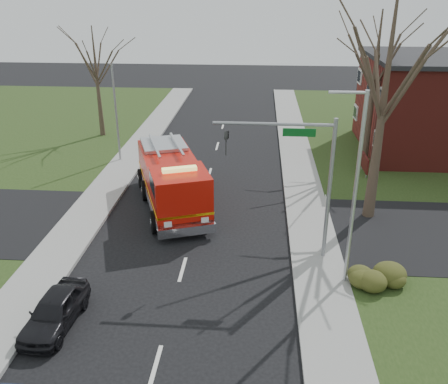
{
  "coord_description": "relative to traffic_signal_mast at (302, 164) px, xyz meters",
  "views": [
    {
      "loc": [
        3.26,
        -18.17,
        11.94
      ],
      "look_at": [
        1.57,
        4.39,
        2.0
      ],
      "focal_mm": 38.0,
      "sensor_mm": 36.0,
      "label": 1
    }
  ],
  "objects": [
    {
      "name": "bare_tree_far",
      "position": [
        5.79,
        13.5,
        1.78
      ],
      "size": [
        5.25,
        5.25,
        10.5
      ],
      "color": "#372820",
      "rests_on": "ground"
    },
    {
      "name": "bare_tree_near",
      "position": [
        4.29,
        4.5,
        2.71
      ],
      "size": [
        6.0,
        6.0,
        12.0
      ],
      "color": "#372820",
      "rests_on": "ground"
    },
    {
      "name": "streetlight_pole",
      "position": [
        1.93,
        -2.0,
        -0.16
      ],
      "size": [
        1.48,
        0.16,
        8.4
      ],
      "color": "#B7BABF",
      "rests_on": "ground"
    },
    {
      "name": "bare_tree_left",
      "position": [
        -15.21,
        18.5,
        0.86
      ],
      "size": [
        4.5,
        4.5,
        9.0
      ],
      "color": "#372820",
      "rests_on": "ground"
    },
    {
      "name": "parked_car_maroon",
      "position": [
        -9.41,
        -5.64,
        -4.06
      ],
      "size": [
        1.77,
        3.89,
        1.29
      ],
      "primitive_type": "imported",
      "rotation": [
        0.0,
        0.0,
        -0.07
      ],
      "color": "black",
      "rests_on": "ground"
    },
    {
      "name": "traffic_signal_mast",
      "position": [
        0.0,
        0.0,
        0.0
      ],
      "size": [
        5.29,
        0.18,
        6.8
      ],
      "color": "gray",
      "rests_on": "ground"
    },
    {
      "name": "sidewalk_right",
      "position": [
        0.99,
        -1.5,
        -4.63
      ],
      "size": [
        2.4,
        80.0,
        0.15
      ],
      "primitive_type": "cube",
      "color": "gray",
      "rests_on": "ground"
    },
    {
      "name": "utility_pole_far",
      "position": [
        -12.01,
        12.5,
        -1.21
      ],
      "size": [
        0.14,
        0.14,
        7.0
      ],
      "primitive_type": "cylinder",
      "color": "gray",
      "rests_on": "ground"
    },
    {
      "name": "sidewalk_left",
      "position": [
        -11.41,
        -1.5,
        -4.63
      ],
      "size": [
        2.4,
        80.0,
        0.15
      ],
      "primitive_type": "cube",
      "color": "gray",
      "rests_on": "ground"
    },
    {
      "name": "fire_engine",
      "position": [
        -6.78,
        5.03,
        -3.14
      ],
      "size": [
        5.64,
        9.06,
        3.46
      ],
      "rotation": [
        0.0,
        0.0,
        0.34
      ],
      "color": "#BA1208",
      "rests_on": "ground"
    },
    {
      "name": "health_center_sign",
      "position": [
        5.29,
        11.0,
        -3.83
      ],
      "size": [
        0.12,
        2.0,
        1.4
      ],
      "color": "#42110F",
      "rests_on": "ground"
    },
    {
      "name": "ground",
      "position": [
        -5.21,
        -1.5,
        -4.71
      ],
      "size": [
        120.0,
        120.0,
        0.0
      ],
      "primitive_type": "plane",
      "color": "black",
      "rests_on": "ground"
    },
    {
      "name": "hedge_corner",
      "position": [
        3.79,
        -2.5,
        -4.13
      ],
      "size": [
        2.8,
        2.0,
        0.9
      ],
      "primitive_type": "ellipsoid",
      "color": "#2D3413",
      "rests_on": "lawn_right"
    }
  ]
}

